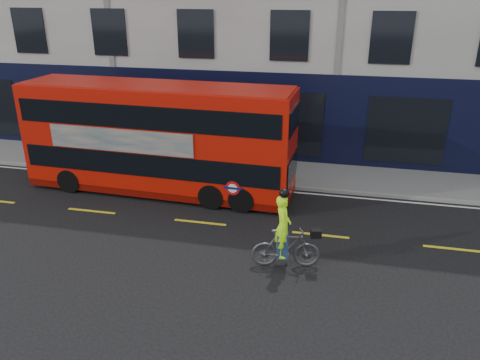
% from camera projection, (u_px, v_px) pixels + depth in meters
% --- Properties ---
extents(ground, '(120.00, 120.00, 0.00)m').
position_uv_depth(ground, '(317.00, 260.00, 13.53)').
color(ground, black).
rests_on(ground, ground).
extents(pavement, '(60.00, 3.00, 0.12)m').
position_uv_depth(pavement, '(328.00, 177.00, 19.38)').
color(pavement, gray).
rests_on(pavement, ground).
extents(kerb, '(60.00, 0.12, 0.13)m').
position_uv_depth(kerb, '(326.00, 190.00, 18.02)').
color(kerb, gray).
rests_on(kerb, ground).
extents(road_edge_line, '(58.00, 0.10, 0.01)m').
position_uv_depth(road_edge_line, '(326.00, 195.00, 17.77)').
color(road_edge_line, silver).
rests_on(road_edge_line, ground).
extents(lane_dashes, '(58.00, 0.12, 0.01)m').
position_uv_depth(lane_dashes, '(320.00, 235.00, 14.88)').
color(lane_dashes, gold).
rests_on(lane_dashes, ground).
extents(bus, '(10.29, 2.74, 4.11)m').
position_uv_depth(bus, '(159.00, 138.00, 17.42)').
color(bus, red).
rests_on(bus, ground).
extents(cyclist, '(1.99, 0.88, 2.38)m').
position_uv_depth(cyclist, '(285.00, 241.00, 12.92)').
color(cyclist, '#4D5053').
rests_on(cyclist, ground).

